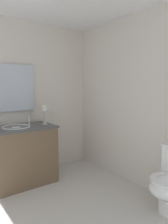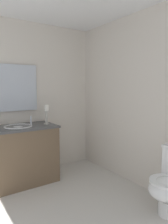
# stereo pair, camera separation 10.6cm
# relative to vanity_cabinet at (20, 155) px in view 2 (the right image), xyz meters

# --- Properties ---
(floor) EXTENTS (2.85, 2.85, 0.02)m
(floor) POSITION_rel_vanity_cabinet_xyz_m (1.10, -0.00, -0.44)
(floor) COLOR beige
(floor) RESTS_ON ground
(wall_back) EXTENTS (2.85, 0.04, 2.45)m
(wall_back) POSITION_rel_vanity_cabinet_xyz_m (1.10, 1.42, 0.80)
(wall_back) COLOR silver
(wall_back) RESTS_ON ground
(wall_left) EXTENTS (0.04, 2.85, 2.45)m
(wall_left) POSITION_rel_vanity_cabinet_xyz_m (-0.32, -0.00, 0.80)
(wall_left) COLOR silver
(wall_left) RESTS_ON ground
(vanity_cabinet) EXTENTS (0.58, 1.09, 0.85)m
(vanity_cabinet) POSITION_rel_vanity_cabinet_xyz_m (0.00, 0.00, 0.00)
(vanity_cabinet) COLOR brown
(vanity_cabinet) RESTS_ON ground
(sink_basin) EXTENTS (0.40, 0.40, 0.24)m
(sink_basin) POSITION_rel_vanity_cabinet_xyz_m (0.00, 0.00, 0.39)
(sink_basin) COLOR white
(sink_basin) RESTS_ON vanity_cabinet
(mirror) EXTENTS (0.02, 0.81, 0.71)m
(mirror) POSITION_rel_vanity_cabinet_xyz_m (-0.28, 0.00, 0.98)
(mirror) COLOR silver
(candle_holder_tall) EXTENTS (0.09, 0.09, 0.29)m
(candle_holder_tall) POSITION_rel_vanity_cabinet_xyz_m (0.04, 0.42, 0.58)
(candle_holder_tall) COLOR #B7B2A5
(candle_holder_tall) RESTS_ON vanity_cabinet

